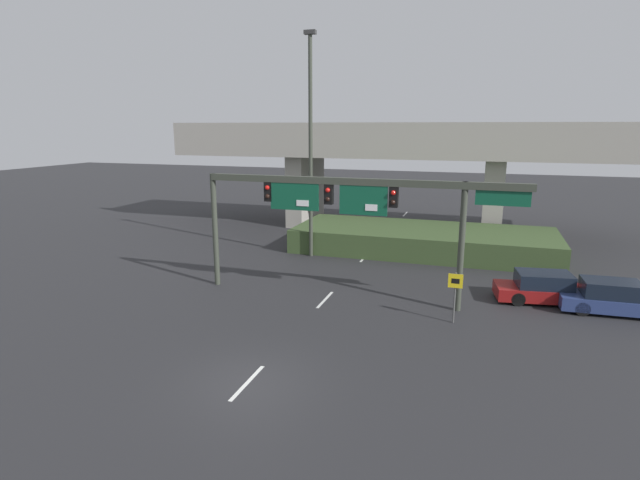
% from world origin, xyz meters
% --- Properties ---
extents(ground_plane, '(160.00, 160.00, 0.00)m').
position_xyz_m(ground_plane, '(0.00, 0.00, 0.00)').
color(ground_plane, '#262628').
extents(lane_markings, '(0.14, 44.40, 0.01)m').
position_xyz_m(lane_markings, '(0.00, 12.44, 0.00)').
color(lane_markings, silver).
rests_on(lane_markings, ground).
extents(signal_gantry, '(15.27, 0.44, 5.85)m').
position_xyz_m(signal_gantry, '(0.85, 8.76, 4.75)').
color(signal_gantry, '#383D33').
rests_on(signal_gantry, ground).
extents(speed_limit_sign, '(0.60, 0.11, 2.23)m').
position_xyz_m(speed_limit_sign, '(6.06, 7.18, 1.46)').
color(speed_limit_sign, '#4C4C4C').
rests_on(speed_limit_sign, ground).
extents(highway_light_pole_near, '(0.70, 0.36, 13.67)m').
position_xyz_m(highway_light_pole_near, '(-3.39, 15.91, 7.21)').
color(highway_light_pole_near, '#383D33').
rests_on(highway_light_pole_near, ground).
extents(overpass_bridge, '(35.94, 7.46, 8.44)m').
position_xyz_m(overpass_bridge, '(-0.00, 26.70, 6.07)').
color(overpass_bridge, '#A39E93').
rests_on(overpass_bridge, ground).
extents(grass_embankment, '(16.86, 6.70, 1.53)m').
position_xyz_m(grass_embankment, '(3.32, 19.42, 0.76)').
color(grass_embankment, '#384C28').
rests_on(grass_embankment, ground).
extents(parked_sedan_near_right, '(4.90, 2.48, 1.43)m').
position_xyz_m(parked_sedan_near_right, '(10.05, 11.25, 0.66)').
color(parked_sedan_near_right, maroon).
rests_on(parked_sedan_near_right, ground).
extents(parked_sedan_mid_right, '(4.65, 1.97, 1.47)m').
position_xyz_m(parked_sedan_mid_right, '(12.75, 10.65, 0.68)').
color(parked_sedan_mid_right, navy).
rests_on(parked_sedan_mid_right, ground).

